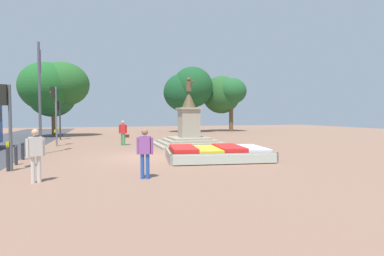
{
  "coord_description": "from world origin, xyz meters",
  "views": [
    {
      "loc": [
        -2.23,
        -15.42,
        2.21
      ],
      "look_at": [
        3.05,
        1.68,
        1.4
      ],
      "focal_mm": 28.0,
      "sensor_mm": 36.0,
      "label": 1
    }
  ],
  "objects": [
    {
      "name": "pedestrian_near_planter",
      "position": [
        -4.22,
        -4.77,
        1.01
      ],
      "size": [
        0.52,
        0.36,
        1.75
      ],
      "color": "beige",
      "rests_on": "ground_plane"
    },
    {
      "name": "park_tree_far_right",
      "position": [
        -6.59,
        17.21,
        4.81
      ],
      "size": [
        6.55,
        5.96,
        7.45
      ],
      "color": "brown",
      "rests_on": "ground_plane"
    },
    {
      "name": "traffic_light_mid_block",
      "position": [
        -5.23,
        7.3,
        2.82
      ],
      "size": [
        0.41,
        0.3,
        4.12
      ],
      "color": "slate",
      "rests_on": "ground_plane"
    },
    {
      "name": "banner_pole",
      "position": [
        -5.39,
        2.92,
        3.29
      ],
      "size": [
        0.14,
        0.65,
        6.19
      ],
      "color": "#4C5156",
      "rests_on": "ground_plane"
    },
    {
      "name": "kerb_bollard_north",
      "position": [
        -5.85,
        0.89,
        0.46
      ],
      "size": [
        0.17,
        0.17,
        0.87
      ],
      "color": "#2D2D33",
      "rests_on": "ground_plane"
    },
    {
      "name": "pedestrian_with_handbag",
      "position": [
        -0.63,
        6.47,
        1.01
      ],
      "size": [
        0.73,
        0.27,
        1.77
      ],
      "color": "#338C4C",
      "rests_on": "ground_plane"
    },
    {
      "name": "traffic_light_near_crossing",
      "position": [
        -5.67,
        -2.25,
        2.33
      ],
      "size": [
        0.41,
        0.3,
        3.36
      ],
      "color": "#4C5156",
      "rests_on": "ground_plane"
    },
    {
      "name": "park_tree_far_left",
      "position": [
        8.45,
        20.66,
        5.33
      ],
      "size": [
        6.15,
        5.21,
        8.16
      ],
      "color": "#4C3823",
      "rests_on": "ground_plane"
    },
    {
      "name": "ground_plane",
      "position": [
        0.0,
        0.0,
        0.0
      ],
      "size": [
        79.89,
        79.89,
        0.0
      ],
      "primitive_type": "plane",
      "color": "#8C6651"
    },
    {
      "name": "park_tree_behind_statue",
      "position": [
        13.52,
        21.14,
        4.93
      ],
      "size": [
        5.42,
        5.21,
        7.3
      ],
      "color": "brown",
      "rests_on": "ground_plane"
    },
    {
      "name": "kerb_bollard_mid_b",
      "position": [
        -5.76,
        -0.71,
        0.45
      ],
      "size": [
        0.14,
        0.14,
        0.86
      ],
      "color": "#2D2D33",
      "rests_on": "ground_plane"
    },
    {
      "name": "kerb_bollard_mid_a",
      "position": [
        -5.66,
        -2.25,
        0.56
      ],
      "size": [
        0.16,
        0.16,
        1.07
      ],
      "color": "#2D2D33",
      "rests_on": "ground_plane"
    },
    {
      "name": "statue_monument",
      "position": [
        3.91,
        5.24,
        0.94
      ],
      "size": [
        4.84,
        4.84,
        4.87
      ],
      "color": "gray",
      "rests_on": "ground_plane"
    },
    {
      "name": "pedestrian_crossing_plaza",
      "position": [
        -0.77,
        -5.21,
        1.0
      ],
      "size": [
        0.55,
        0.33,
        1.72
      ],
      "color": "#264CA5",
      "rests_on": "ground_plane"
    },
    {
      "name": "traffic_light_far_corner",
      "position": [
        -5.66,
        12.93,
        2.35
      ],
      "size": [
        0.42,
        0.3,
        3.39
      ],
      "color": "#2D2D33",
      "rests_on": "ground_plane"
    },
    {
      "name": "flower_planter",
      "position": [
        3.24,
        -1.91,
        0.3
      ],
      "size": [
        5.32,
        3.8,
        0.67
      ],
      "color": "#38281C",
      "rests_on": "ground_plane"
    }
  ]
}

